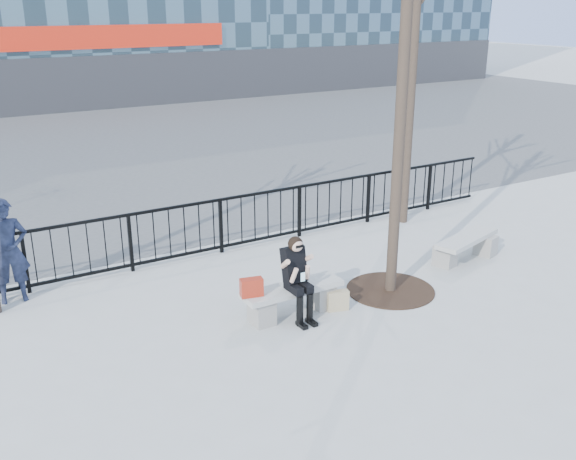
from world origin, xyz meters
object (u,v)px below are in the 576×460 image
bench_main (292,297)px  standing_man (8,251)px  bench_second (466,246)px  seated_woman (298,279)px

bench_main → standing_man: (-3.65, 2.80, 0.57)m
bench_main → standing_man: size_ratio=0.95×
bench_second → standing_man: 8.10m
standing_man → bench_second: bearing=-14.6°
bench_main → bench_second: 4.02m
bench_main → bench_second: bearing=3.4°
bench_main → bench_second: size_ratio=1.02×
bench_main → seated_woman: bearing=-90.0°
standing_man → bench_main: bearing=-33.6°
bench_main → standing_man: standing_man is taller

